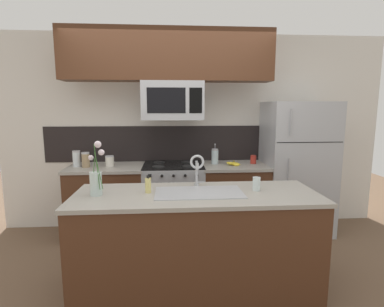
# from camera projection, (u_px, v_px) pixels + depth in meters

# --- Properties ---
(ground_plane) EXTENTS (10.00, 10.00, 0.00)m
(ground_plane) POSITION_uv_depth(u_px,v_px,m) (175.00, 269.00, 3.07)
(ground_plane) COLOR brown
(rear_partition) EXTENTS (5.20, 0.10, 2.60)m
(rear_partition) POSITION_uv_depth(u_px,v_px,m) (194.00, 132.00, 4.15)
(rear_partition) COLOR silver
(rear_partition) RESTS_ON ground
(splash_band) EXTENTS (3.42, 0.01, 0.48)m
(splash_band) POSITION_uv_depth(u_px,v_px,m) (173.00, 144.00, 4.10)
(splash_band) COLOR black
(splash_band) RESTS_ON rear_partition
(back_counter_left) EXTENTS (0.95, 0.65, 0.91)m
(back_counter_left) POSITION_uv_depth(u_px,v_px,m) (108.00, 201.00, 3.82)
(back_counter_left) COLOR #4C2B19
(back_counter_left) RESTS_ON ground
(back_counter_right) EXTENTS (0.85, 0.65, 0.91)m
(back_counter_right) POSITION_uv_depth(u_px,v_px,m) (234.00, 198.00, 3.94)
(back_counter_right) COLOR #4C2B19
(back_counter_right) RESTS_ON ground
(stove_range) EXTENTS (0.76, 0.64, 0.93)m
(stove_range) POSITION_uv_depth(u_px,v_px,m) (174.00, 199.00, 3.88)
(stove_range) COLOR #A8AAAF
(stove_range) RESTS_ON ground
(microwave) EXTENTS (0.74, 0.40, 0.46)m
(microwave) POSITION_uv_depth(u_px,v_px,m) (173.00, 101.00, 3.67)
(microwave) COLOR #A8AAAF
(upper_cabinet_band) EXTENTS (2.50, 0.34, 0.60)m
(upper_cabinet_band) POSITION_uv_depth(u_px,v_px,m) (168.00, 55.00, 3.55)
(upper_cabinet_band) COLOR #4C2B19
(refrigerator) EXTENTS (0.84, 0.74, 1.71)m
(refrigerator) POSITION_uv_depth(u_px,v_px,m) (296.00, 167.00, 3.96)
(refrigerator) COLOR #A8AAAF
(refrigerator) RESTS_ON ground
(storage_jar_tall) EXTENTS (0.09, 0.09, 0.20)m
(storage_jar_tall) POSITION_uv_depth(u_px,v_px,m) (77.00, 159.00, 3.72)
(storage_jar_tall) COLOR silver
(storage_jar_tall) RESTS_ON back_counter_left
(storage_jar_medium) EXTENTS (0.10, 0.10, 0.19)m
(storage_jar_medium) POSITION_uv_depth(u_px,v_px,m) (86.00, 160.00, 3.69)
(storage_jar_medium) COLOR #997F5B
(storage_jar_medium) RESTS_ON back_counter_left
(storage_jar_short) EXTENTS (0.11, 0.11, 0.13)m
(storage_jar_short) POSITION_uv_depth(u_px,v_px,m) (110.00, 161.00, 3.75)
(storage_jar_short) COLOR silver
(storage_jar_short) RESTS_ON back_counter_left
(banana_bunch) EXTENTS (0.19, 0.16, 0.08)m
(banana_bunch) POSITION_uv_depth(u_px,v_px,m) (234.00, 164.00, 3.81)
(banana_bunch) COLOR yellow
(banana_bunch) RESTS_ON back_counter_right
(french_press) EXTENTS (0.09, 0.09, 0.27)m
(french_press) POSITION_uv_depth(u_px,v_px,m) (215.00, 156.00, 3.90)
(french_press) COLOR silver
(french_press) RESTS_ON back_counter_right
(coffee_tin) EXTENTS (0.08, 0.08, 0.11)m
(coffee_tin) POSITION_uv_depth(u_px,v_px,m) (253.00, 159.00, 3.93)
(coffee_tin) COLOR #B22D23
(coffee_tin) RESTS_ON back_counter_right
(island_counter) EXTENTS (2.12, 0.76, 0.91)m
(island_counter) POSITION_uv_depth(u_px,v_px,m) (196.00, 242.00, 2.67)
(island_counter) COLOR #4C2B19
(island_counter) RESTS_ON ground
(kitchen_sink) EXTENTS (0.76, 0.40, 0.16)m
(kitchen_sink) POSITION_uv_depth(u_px,v_px,m) (199.00, 201.00, 2.61)
(kitchen_sink) COLOR #ADAFB5
(kitchen_sink) RESTS_ON island_counter
(sink_faucet) EXTENTS (0.14, 0.14, 0.31)m
(sink_faucet) POSITION_uv_depth(u_px,v_px,m) (197.00, 166.00, 2.76)
(sink_faucet) COLOR #B7BABF
(sink_faucet) RESTS_ON island_counter
(dish_soap_bottle) EXTENTS (0.06, 0.05, 0.16)m
(dish_soap_bottle) POSITION_uv_depth(u_px,v_px,m) (148.00, 185.00, 2.60)
(dish_soap_bottle) COLOR #DBCC75
(dish_soap_bottle) RESTS_ON island_counter
(drinking_glass) EXTENTS (0.07, 0.07, 0.12)m
(drinking_glass) POSITION_uv_depth(u_px,v_px,m) (256.00, 184.00, 2.67)
(drinking_glass) COLOR silver
(drinking_glass) RESTS_ON island_counter
(flower_vase) EXTENTS (0.15, 0.13, 0.47)m
(flower_vase) POSITION_uv_depth(u_px,v_px,m) (96.00, 180.00, 2.51)
(flower_vase) COLOR silver
(flower_vase) RESTS_ON island_counter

